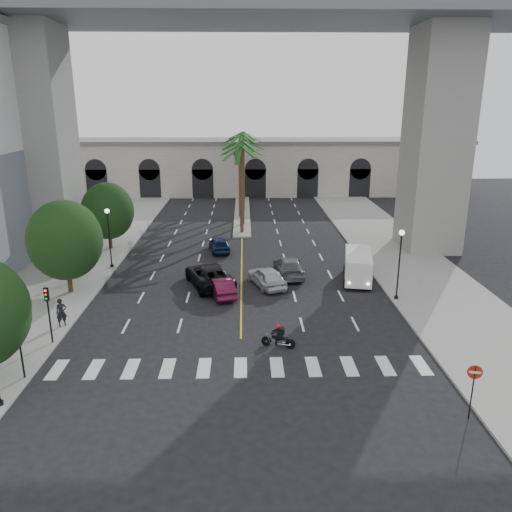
# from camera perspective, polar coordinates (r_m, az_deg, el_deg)

# --- Properties ---
(ground) EXTENTS (140.00, 140.00, 0.00)m
(ground) POSITION_cam_1_polar(r_m,az_deg,el_deg) (29.36, -1.76, -11.17)
(ground) COLOR black
(ground) RESTS_ON ground
(sidewalk_left) EXTENTS (8.00, 100.00, 0.15)m
(sidewalk_left) POSITION_cam_1_polar(r_m,az_deg,el_deg) (45.77, -20.80, -1.68)
(sidewalk_left) COLOR gray
(sidewalk_left) RESTS_ON ground
(sidewalk_right) EXTENTS (8.00, 100.00, 0.15)m
(sidewalk_right) POSITION_cam_1_polar(r_m,az_deg,el_deg) (45.60, 17.55, -1.42)
(sidewalk_right) COLOR gray
(sidewalk_right) RESTS_ON ground
(median) EXTENTS (2.00, 24.00, 0.20)m
(median) POSITION_cam_1_polar(r_m,az_deg,el_deg) (65.35, -1.59, 4.83)
(median) COLOR gray
(median) RESTS_ON ground
(pier_building) EXTENTS (71.00, 10.50, 8.50)m
(pier_building) POSITION_cam_1_polar(r_m,az_deg,el_deg) (81.46, -1.59, 10.21)
(pier_building) COLOR beige
(pier_building) RESTS_ON ground
(bridge) EXTENTS (75.00, 13.00, 26.00)m
(bridge) POSITION_cam_1_polar(r_m,az_deg,el_deg) (48.22, 2.58, 22.51)
(bridge) COLOR gray
(bridge) RESTS_ON ground
(palm_a) EXTENTS (3.20, 3.20, 10.30)m
(palm_a) POSITION_cam_1_polar(r_m,az_deg,el_deg) (54.10, -1.69, 11.93)
(palm_a) COLOR #47331E
(palm_a) RESTS_ON ground
(palm_b) EXTENTS (3.20, 3.20, 10.60)m
(palm_b) POSITION_cam_1_polar(r_m,az_deg,el_deg) (58.06, -1.58, 12.55)
(palm_b) COLOR #47331E
(palm_b) RESTS_ON ground
(palm_c) EXTENTS (3.20, 3.20, 10.10)m
(palm_c) POSITION_cam_1_polar(r_m,az_deg,el_deg) (62.09, -1.85, 12.41)
(palm_c) COLOR #47331E
(palm_c) RESTS_ON ground
(palm_d) EXTENTS (3.20, 3.20, 10.90)m
(palm_d) POSITION_cam_1_polar(r_m,az_deg,el_deg) (66.02, -1.52, 13.32)
(palm_d) COLOR #47331E
(palm_d) RESTS_ON ground
(palm_e) EXTENTS (3.20, 3.20, 10.40)m
(palm_e) POSITION_cam_1_polar(r_m,az_deg,el_deg) (70.05, -1.72, 13.15)
(palm_e) COLOR #47331E
(palm_e) RESTS_ON ground
(palm_f) EXTENTS (3.20, 3.20, 10.70)m
(palm_f) POSITION_cam_1_polar(r_m,az_deg,el_deg) (74.02, -1.47, 13.58)
(palm_f) COLOR #47331E
(palm_f) RESTS_ON ground
(street_tree_mid) EXTENTS (5.44, 5.44, 7.21)m
(street_tree_mid) POSITION_cam_1_polar(r_m,az_deg,el_deg) (39.46, -20.98, 1.69)
(street_tree_mid) COLOR #382616
(street_tree_mid) RESTS_ON ground
(street_tree_far) EXTENTS (5.04, 5.04, 6.68)m
(street_tree_far) POSITION_cam_1_polar(r_m,az_deg,el_deg) (50.68, -16.59, 4.95)
(street_tree_far) COLOR #382616
(street_tree_far) RESTS_ON ground
(lamp_post_left_far) EXTENTS (0.40, 0.40, 5.35)m
(lamp_post_left_far) POSITION_cam_1_polar(r_m,az_deg,el_deg) (44.76, -16.46, 2.54)
(lamp_post_left_far) COLOR black
(lamp_post_left_far) RESTS_ON ground
(lamp_post_right) EXTENTS (0.40, 0.40, 5.35)m
(lamp_post_right) POSITION_cam_1_polar(r_m,az_deg,el_deg) (37.22, 16.09, -0.30)
(lamp_post_right) COLOR black
(lamp_post_right) RESTS_ON ground
(traffic_signal_near) EXTENTS (0.25, 0.18, 3.65)m
(traffic_signal_near) POSITION_cam_1_polar(r_m,az_deg,el_deg) (28.45, -25.50, -8.28)
(traffic_signal_near) COLOR black
(traffic_signal_near) RESTS_ON ground
(traffic_signal_far) EXTENTS (0.25, 0.18, 3.65)m
(traffic_signal_far) POSITION_cam_1_polar(r_m,az_deg,el_deg) (31.82, -22.68, -5.28)
(traffic_signal_far) COLOR black
(traffic_signal_far) RESTS_ON ground
(motorcycle_rider) EXTENTS (1.99, 0.77, 1.48)m
(motorcycle_rider) POSITION_cam_1_polar(r_m,az_deg,el_deg) (29.86, 2.68, -9.23)
(motorcycle_rider) COLOR black
(motorcycle_rider) RESTS_ON ground
(car_a) EXTENTS (3.36, 5.02, 1.59)m
(car_a) POSITION_cam_1_polar(r_m,az_deg,el_deg) (39.40, 1.22, -2.38)
(car_a) COLOR silver
(car_a) RESTS_ON ground
(car_b) EXTENTS (2.54, 4.51, 1.41)m
(car_b) POSITION_cam_1_polar(r_m,az_deg,el_deg) (37.63, -3.98, -3.51)
(car_b) COLOR #541029
(car_b) RESTS_ON ground
(car_c) EXTENTS (4.77, 6.74, 1.71)m
(car_c) POSITION_cam_1_polar(r_m,az_deg,el_deg) (39.71, -5.38, -2.20)
(car_c) COLOR black
(car_c) RESTS_ON ground
(car_d) EXTENTS (2.47, 5.49, 1.56)m
(car_d) POSITION_cam_1_polar(r_m,az_deg,el_deg) (42.00, 3.76, -1.19)
(car_d) COLOR slate
(car_d) RESTS_ON ground
(car_e) EXTENTS (2.47, 4.54, 1.47)m
(car_e) POSITION_cam_1_polar(r_m,az_deg,el_deg) (48.82, -4.20, 1.35)
(car_e) COLOR #0F1E46
(car_e) RESTS_ON ground
(cargo_van) EXTENTS (3.05, 5.78, 2.34)m
(cargo_van) POSITION_cam_1_polar(r_m,az_deg,el_deg) (41.23, 11.57, -1.10)
(cargo_van) COLOR white
(cargo_van) RESTS_ON ground
(pedestrian_a) EXTENTS (0.81, 0.74, 1.86)m
(pedestrian_a) POSITION_cam_1_polar(r_m,az_deg,el_deg) (34.44, -21.36, -6.02)
(pedestrian_a) COLOR black
(pedestrian_a) RESTS_ON sidewalk_left
(pedestrian_b) EXTENTS (1.12, 1.08, 1.81)m
(pedestrian_b) POSITION_cam_1_polar(r_m,az_deg,el_deg) (40.36, -26.92, -3.42)
(pedestrian_b) COLOR black
(pedestrian_b) RESTS_ON sidewalk_left
(do_not_enter_sign) EXTENTS (0.66, 0.19, 2.74)m
(do_not_enter_sign) POSITION_cam_1_polar(r_m,az_deg,el_deg) (25.00, 23.63, -12.90)
(do_not_enter_sign) COLOR black
(do_not_enter_sign) RESTS_ON ground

